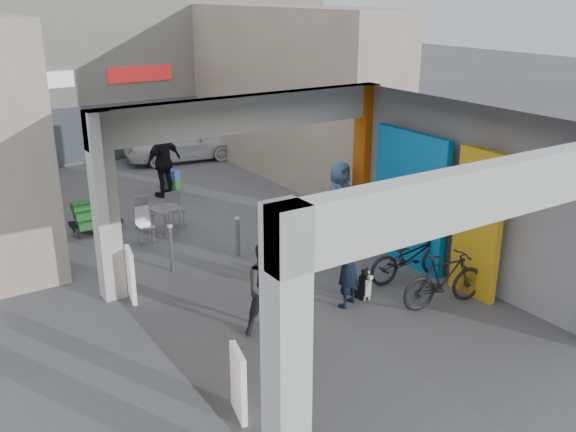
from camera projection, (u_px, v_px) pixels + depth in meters
ground at (305, 297)px, 12.02m from camera, size 90.00×90.00×0.00m
arcade_canopy at (360, 185)px, 10.88m from camera, size 6.40×6.45×6.40m
far_building at (74, 35)px, 21.76m from camera, size 18.00×4.08×8.00m
plaza_bldg_right at (289, 92)px, 19.43m from camera, size 2.00×9.00×5.00m
bollard_left at (171, 249)px, 12.97m from camera, size 0.09×0.09×0.98m
bollard_center at (238, 237)px, 13.77m from camera, size 0.09×0.09×0.84m
bollard_right at (312, 225)px, 14.54m from camera, size 0.09×0.09×0.81m
advert_board_near at (239, 383)px, 8.52m from camera, size 0.20×0.55×1.00m
advert_board_far at (131, 274)px, 11.76m from camera, size 0.19×0.56×1.00m
cafe_set at (157, 222)px, 15.06m from camera, size 1.38×1.12×0.84m
produce_stand at (96, 220)px, 15.14m from camera, size 1.14×0.62×0.75m
crate_stack at (170, 180)px, 18.41m from camera, size 0.54×0.48×0.56m
border_collie at (363, 285)px, 11.90m from camera, size 0.24×0.46×0.64m
man_with_dog at (348, 265)px, 11.45m from camera, size 0.68×0.58×1.58m
man_back_turned at (267, 289)px, 10.51m from camera, size 0.90×0.77×1.60m
man_elderly at (339, 199)px, 14.75m from camera, size 1.02×0.85×1.79m
man_crates at (164, 161)px, 17.57m from camera, size 1.26×0.85×1.99m
bicycle_front at (410, 257)px, 12.60m from camera, size 1.90×0.84×0.97m
bicycle_rear at (444, 280)px, 11.53m from camera, size 1.76×0.77×1.02m
white_van at (181, 142)px, 21.42m from camera, size 3.89×2.08×1.26m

